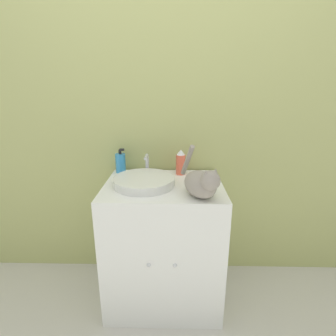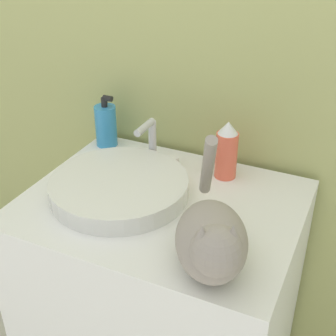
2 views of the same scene
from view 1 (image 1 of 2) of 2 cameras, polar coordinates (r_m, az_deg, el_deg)
The scene contains 8 objects.
ground_plane at distance 1.88m, azimuth -1.22°, elevation -31.51°, with size 8.00×8.00×0.00m, color beige.
wall_back at distance 1.87m, azimuth -0.65°, elevation 12.27°, with size 6.00×0.05×2.50m.
vanity_cabinet at distance 1.82m, azimuth -0.91°, elevation -15.87°, with size 0.73×0.59×0.83m.
sink_basin at distance 1.61m, azimuth -5.24°, elevation -2.87°, with size 0.38×0.38×0.05m.
faucet at distance 1.78m, azimuth -4.60°, elevation 0.49°, with size 0.17×0.11×0.15m.
cat at distance 1.42m, azimuth 7.31°, elevation -3.19°, with size 0.24×0.36×0.27m.
soap_bottle at distance 1.86m, azimuth -10.28°, elevation 1.13°, with size 0.07×0.07×0.17m.
spray_bottle at distance 1.79m, azimuth 2.78°, elevation 1.23°, with size 0.06×0.06×0.17m.
Camera 1 is at (0.06, -1.24, 1.41)m, focal length 28.00 mm.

